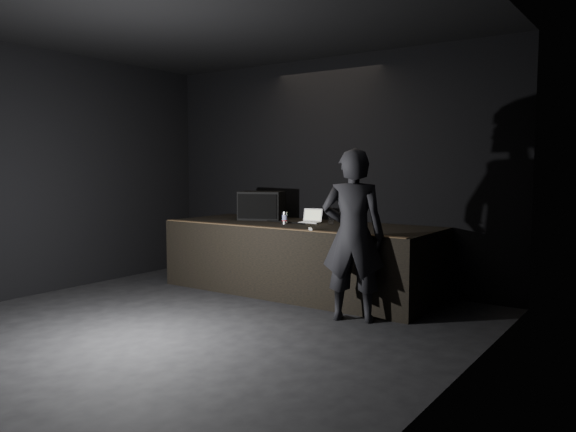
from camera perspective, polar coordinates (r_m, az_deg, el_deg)
The scene contains 11 objects.
ground at distance 6.31m, azimuth -12.86°, elevation -11.93°, with size 7.00×7.00×0.00m, color black.
room_walls at distance 6.04m, azimuth -13.24°, elevation 6.76°, with size 6.10×7.10×3.52m.
stage_riser at distance 8.23m, azimuth 1.25°, elevation -4.25°, with size 4.00×1.50×1.00m, color black.
riser_lip at distance 7.59m, azimuth -1.70°, elevation -1.19°, with size 3.92×0.10×0.01m, color brown.
stage_monitor at distance 8.81m, azimuth -2.70°, elevation 1.07°, with size 0.79×0.68×0.44m.
cable at distance 8.37m, azimuth -0.69°, elevation -0.58°, with size 0.02×0.02×0.94m, color black.
laptop at distance 8.34m, azimuth 2.36°, elevation -0.31°, with size 0.34×0.31×0.20m.
beer_can at distance 8.12m, azimuth -0.35°, elevation -0.20°, with size 0.07×0.07×0.18m.
plastic_cup at distance 8.13m, azimuth 4.40°, elevation -0.45°, with size 0.09×0.09×0.11m, color white.
wii_remote at distance 7.30m, azimuth 2.28°, elevation -1.35°, with size 0.04×0.17×0.03m, color white.
person at distance 6.66m, azimuth 6.62°, elevation -1.97°, with size 0.74×0.49×2.04m, color black.
Camera 1 is at (4.48, -4.05, 1.82)m, focal length 35.00 mm.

